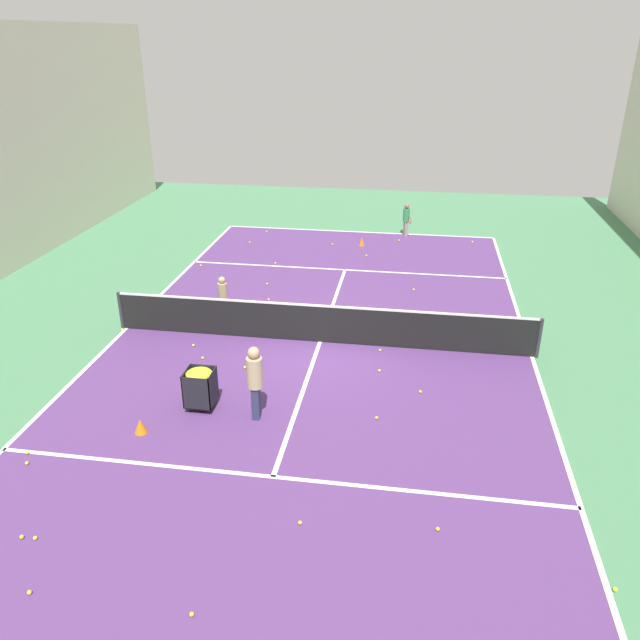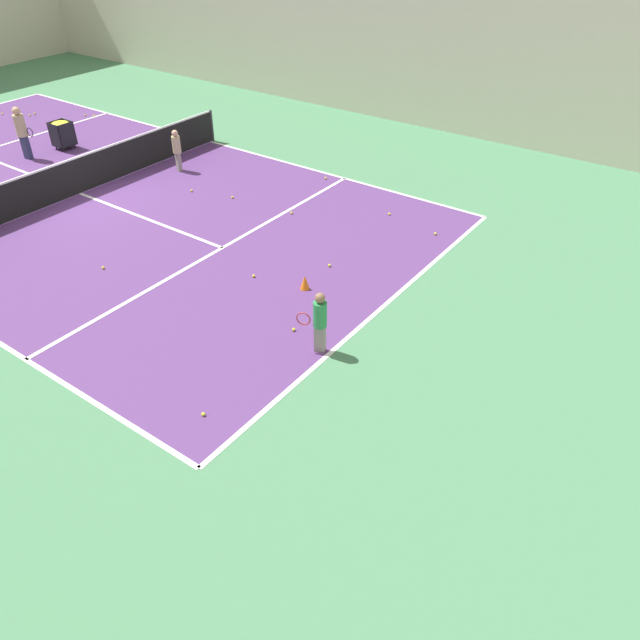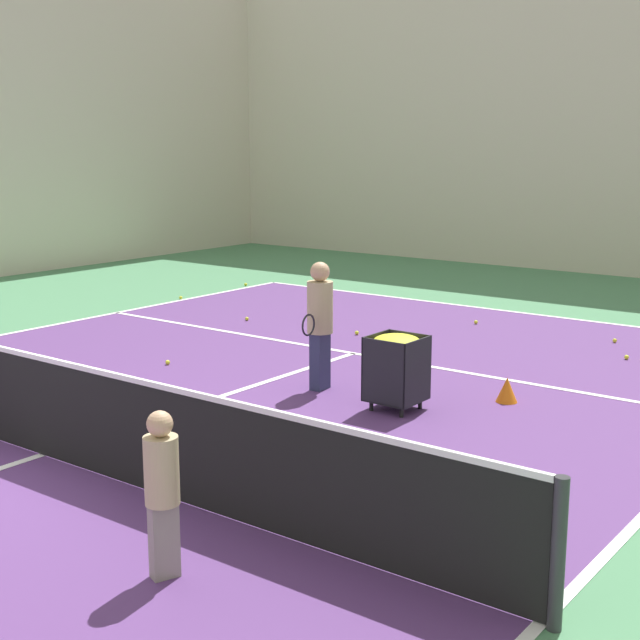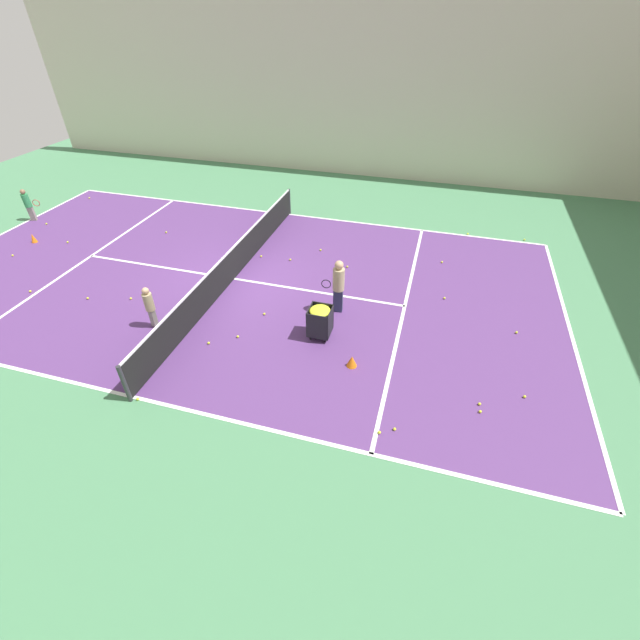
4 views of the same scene
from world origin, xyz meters
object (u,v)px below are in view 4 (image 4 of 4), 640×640
child_midcourt (149,305)px  training_cone_0 (352,361)px  tennis_net (232,264)px  coach_at_net (338,283)px  player_near_baseline (28,203)px  ball_cart (320,317)px  training_cone_1 (33,238)px

child_midcourt → training_cone_0: size_ratio=4.11×
tennis_net → training_cone_0: (2.99, 4.65, -0.39)m
coach_at_net → training_cone_0: (2.20, 0.93, -0.80)m
player_near_baseline → tennis_net: bearing=-30.5°
player_near_baseline → ball_cart: (4.00, 13.53, -0.09)m
ball_cart → training_cone_1: ball_cart is taller
ball_cart → tennis_net: bearing=-120.2°
child_midcourt → training_cone_1: child_midcourt is taller
child_midcourt → coach_at_net: bearing=45.9°
tennis_net → coach_at_net: bearing=78.1°
ball_cart → training_cone_1: size_ratio=2.76×
coach_at_net → training_cone_1: bearing=-9.5°
training_cone_0 → tennis_net: bearing=-122.8°
player_near_baseline → training_cone_1: bearing=-65.5°
coach_at_net → training_cone_1: coach_at_net is taller
player_near_baseline → ball_cart: 14.11m
child_midcourt → training_cone_1: bearing=177.7°
tennis_net → training_cone_0: bearing=57.2°
tennis_net → ball_cart: bearing=59.8°
child_midcourt → training_cone_1: 8.07m
tennis_net → coach_at_net: (0.79, 3.72, 0.41)m
tennis_net → training_cone_1: tennis_net is taller
child_midcourt → training_cone_0: 5.72m
training_cone_1 → tennis_net: bearing=87.9°
training_cone_0 → training_cone_1: (-3.30, -13.06, 0.01)m
player_near_baseline → training_cone_0: bearing=-38.1°
tennis_net → player_near_baseline: (-1.94, -9.98, 0.20)m
child_midcourt → training_cone_0: bearing=21.1°
tennis_net → ball_cart: size_ratio=12.07×
child_midcourt → ball_cart: (-0.88, 4.59, -0.08)m
ball_cart → training_cone_0: 1.52m
training_cone_0 → training_cone_1: 13.47m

